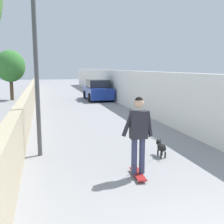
# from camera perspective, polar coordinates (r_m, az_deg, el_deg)

# --- Properties ---
(ground_plane) EXTENTS (80.00, 80.00, 0.00)m
(ground_plane) POSITION_cam_1_polar(r_m,az_deg,el_deg) (16.79, -6.66, 1.03)
(ground_plane) COLOR gray
(wall_left) EXTENTS (48.00, 0.30, 1.36)m
(wall_left) POSITION_cam_1_polar(r_m,az_deg,el_deg) (14.58, -17.17, 2.08)
(wall_left) COLOR tan
(wall_left) RESTS_ON ground
(fence_right) EXTENTS (48.00, 0.30, 2.25)m
(fence_right) POSITION_cam_1_polar(r_m,az_deg,el_deg) (15.42, 5.27, 4.51)
(fence_right) COLOR white
(fence_right) RESTS_ON ground
(tree_left_mid) EXTENTS (2.17, 2.17, 3.73)m
(tree_left_mid) POSITION_cam_1_polar(r_m,az_deg,el_deg) (21.57, -20.87, 9.09)
(tree_left_mid) COLOR brown
(tree_left_mid) RESTS_ON ground
(lamp_post) EXTENTS (0.36, 0.36, 4.63)m
(lamp_post) POSITION_cam_1_polar(r_m,az_deg,el_deg) (7.57, -16.09, 14.33)
(lamp_post) COLOR #4C4C51
(lamp_post) RESTS_ON ground
(skateboard) EXTENTS (0.81, 0.26, 0.08)m
(skateboard) POSITION_cam_1_polar(r_m,az_deg,el_deg) (6.24, 5.52, -13.01)
(skateboard) COLOR maroon
(skateboard) RESTS_ON ground
(person_skateboarder) EXTENTS (0.25, 0.71, 1.74)m
(person_skateboarder) POSITION_cam_1_polar(r_m,az_deg,el_deg) (5.93, 5.68, -3.71)
(person_skateboarder) COLOR #333859
(person_skateboarder) RESTS_ON skateboard
(dog) EXTENTS (1.47, 1.24, 1.06)m
(dog) POSITION_cam_1_polar(r_m,az_deg,el_deg) (7.60, 10.42, -7.33)
(dog) COLOR black
(dog) RESTS_ON ground
(car_near) EXTENTS (3.85, 1.80, 1.54)m
(car_near) POSITION_cam_1_polar(r_m,az_deg,el_deg) (20.49, -3.08, 4.61)
(car_near) COLOR navy
(car_near) RESTS_ON ground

